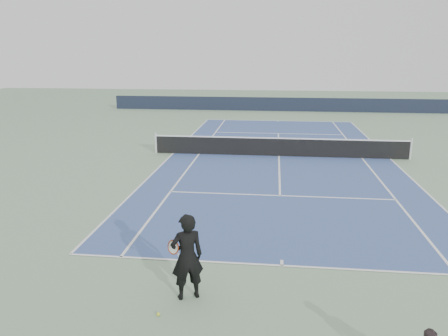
# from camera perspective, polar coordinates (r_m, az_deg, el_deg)

# --- Properties ---
(ground) EXTENTS (80.00, 80.00, 0.00)m
(ground) POSITION_cam_1_polar(r_m,az_deg,el_deg) (22.37, 7.18, 1.54)
(ground) COLOR gray
(court_surface) EXTENTS (10.97, 23.77, 0.01)m
(court_surface) POSITION_cam_1_polar(r_m,az_deg,el_deg) (22.37, 7.18, 1.56)
(court_surface) COLOR #3B528B
(court_surface) RESTS_ON ground
(tennis_net) EXTENTS (12.90, 0.10, 1.07)m
(tennis_net) POSITION_cam_1_polar(r_m,az_deg,el_deg) (22.26, 7.23, 2.80)
(tennis_net) COLOR silver
(tennis_net) RESTS_ON ground
(windscreen_far) EXTENTS (30.00, 0.25, 1.20)m
(windscreen_far) POSITION_cam_1_polar(r_m,az_deg,el_deg) (39.92, 7.05, 8.27)
(windscreen_far) COLOR black
(windscreen_far) RESTS_ON ground
(tennis_player) EXTENTS (0.89, 0.77, 1.91)m
(tennis_player) POSITION_cam_1_polar(r_m,az_deg,el_deg) (9.39, -4.86, -11.47)
(tennis_player) COLOR black
(tennis_player) RESTS_ON ground
(tennis_ball) EXTENTS (0.07, 0.07, 0.07)m
(tennis_ball) POSITION_cam_1_polar(r_m,az_deg,el_deg) (9.31, -8.58, -18.35)
(tennis_ball) COLOR yellow
(tennis_ball) RESTS_ON ground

